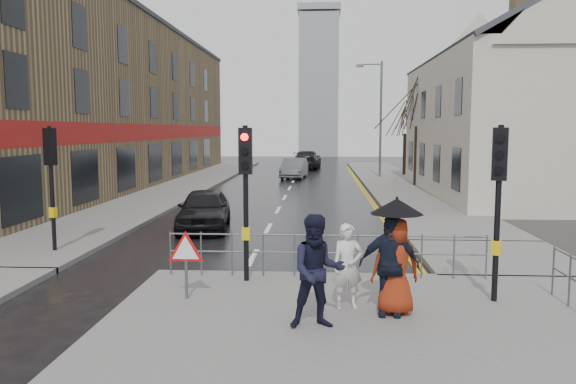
# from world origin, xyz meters

# --- Properties ---
(ground) EXTENTS (120.00, 120.00, 0.00)m
(ground) POSITION_xyz_m (0.00, 0.00, 0.00)
(ground) COLOR black
(ground) RESTS_ON ground
(near_pavement) EXTENTS (10.00, 9.00, 0.14)m
(near_pavement) POSITION_xyz_m (3.00, -3.50, 0.07)
(near_pavement) COLOR #605E5B
(near_pavement) RESTS_ON ground
(left_pavement) EXTENTS (4.00, 44.00, 0.14)m
(left_pavement) POSITION_xyz_m (-6.50, 23.00, 0.07)
(left_pavement) COLOR #605E5B
(left_pavement) RESTS_ON ground
(right_pavement) EXTENTS (4.00, 40.00, 0.14)m
(right_pavement) POSITION_xyz_m (6.50, 25.00, 0.07)
(right_pavement) COLOR #605E5B
(right_pavement) RESTS_ON ground
(pavement_bridge_right) EXTENTS (4.00, 4.20, 0.14)m
(pavement_bridge_right) POSITION_xyz_m (6.50, 3.00, 0.07)
(pavement_bridge_right) COLOR #605E5B
(pavement_bridge_right) RESTS_ON ground
(building_left_terrace) EXTENTS (8.00, 42.00, 10.00)m
(building_left_terrace) POSITION_xyz_m (-12.00, 22.00, 5.00)
(building_left_terrace) COLOR #8D7751
(building_left_terrace) RESTS_ON ground
(building_right_cream) EXTENTS (9.00, 16.40, 10.10)m
(building_right_cream) POSITION_xyz_m (12.00, 18.00, 4.78)
(building_right_cream) COLOR #BAB3A2
(building_right_cream) RESTS_ON ground
(church_tower) EXTENTS (5.00, 5.00, 18.00)m
(church_tower) POSITION_xyz_m (1.50, 62.00, 9.00)
(church_tower) COLOR gray
(church_tower) RESTS_ON ground
(traffic_signal_near_left) EXTENTS (0.28, 0.27, 3.40)m
(traffic_signal_near_left) POSITION_xyz_m (0.20, 0.20, 2.46)
(traffic_signal_near_left) COLOR black
(traffic_signal_near_left) RESTS_ON near_pavement
(traffic_signal_near_right) EXTENTS (0.34, 0.33, 3.40)m
(traffic_signal_near_right) POSITION_xyz_m (5.20, -1.00, 2.46)
(traffic_signal_near_right) COLOR black
(traffic_signal_near_right) RESTS_ON near_pavement
(traffic_signal_far_left) EXTENTS (0.34, 0.33, 3.40)m
(traffic_signal_far_left) POSITION_xyz_m (-5.50, 3.00, 2.46)
(traffic_signal_far_left) COLOR black
(traffic_signal_far_left) RESTS_ON left_pavement
(guard_railing_front) EXTENTS (7.14, 0.04, 1.00)m
(guard_railing_front) POSITION_xyz_m (1.95, 0.60, 0.86)
(guard_railing_front) COLOR #595B5E
(guard_railing_front) RESTS_ON near_pavement
(warning_sign) EXTENTS (0.80, 0.07, 1.35)m
(warning_sign) POSITION_xyz_m (-0.80, -1.21, 1.04)
(warning_sign) COLOR #595B5E
(warning_sign) RESTS_ON near_pavement
(street_lamp) EXTENTS (1.83, 0.25, 8.00)m
(street_lamp) POSITION_xyz_m (5.82, 28.00, 4.71)
(street_lamp) COLOR #595B5E
(street_lamp) RESTS_ON right_pavement
(tree_near) EXTENTS (2.40, 2.40, 6.58)m
(tree_near) POSITION_xyz_m (7.50, 22.00, 5.14)
(tree_near) COLOR #2F241A
(tree_near) RESTS_ON right_pavement
(tree_far) EXTENTS (2.40, 2.40, 5.64)m
(tree_far) POSITION_xyz_m (8.00, 30.00, 4.42)
(tree_far) COLOR #2F241A
(tree_far) RESTS_ON right_pavement
(pedestrian_a) EXTENTS (0.63, 0.47, 1.58)m
(pedestrian_a) POSITION_xyz_m (2.33, -1.57, 0.93)
(pedestrian_a) COLOR silver
(pedestrian_a) RESTS_ON near_pavement
(pedestrian_b) EXTENTS (1.03, 0.86, 1.92)m
(pedestrian_b) POSITION_xyz_m (1.78, -2.65, 1.10)
(pedestrian_b) COLOR black
(pedestrian_b) RESTS_ON near_pavement
(pedestrian_with_umbrella) EXTENTS (0.96, 0.96, 2.10)m
(pedestrian_with_umbrella) POSITION_xyz_m (3.17, -1.88, 1.27)
(pedestrian_with_umbrella) COLOR maroon
(pedestrian_with_umbrella) RESTS_ON near_pavement
(pedestrian_d) EXTENTS (1.09, 0.50, 1.83)m
(pedestrian_d) POSITION_xyz_m (3.05, -1.96, 1.05)
(pedestrian_d) COLOR black
(pedestrian_d) RESTS_ON near_pavement
(car_parked) EXTENTS (2.07, 4.28, 1.41)m
(car_parked) POSITION_xyz_m (-2.20, 7.22, 0.70)
(car_parked) COLOR black
(car_parked) RESTS_ON ground
(car_mid) EXTENTS (1.89, 4.45, 1.43)m
(car_mid) POSITION_xyz_m (-0.05, 27.84, 0.71)
(car_mid) COLOR #4F5355
(car_mid) RESTS_ON ground
(car_far) EXTENTS (2.56, 5.65, 1.61)m
(car_far) POSITION_xyz_m (0.63, 37.29, 0.80)
(car_far) COLOR black
(car_far) RESTS_ON ground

